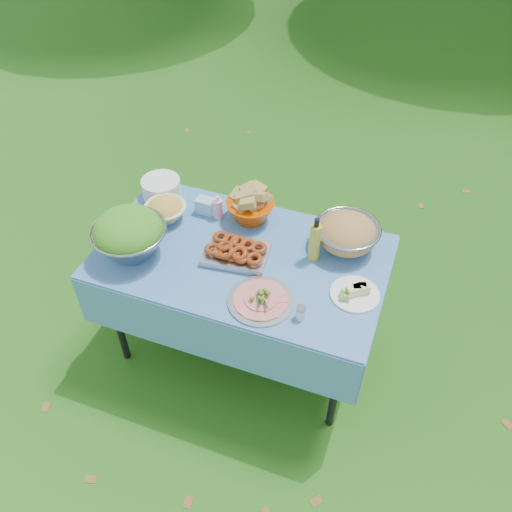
{
  "coord_description": "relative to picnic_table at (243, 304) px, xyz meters",
  "views": [
    {
      "loc": [
        0.75,
        -1.82,
        2.69
      ],
      "look_at": [
        0.08,
        0.0,
        0.78
      ],
      "focal_mm": 38.0,
      "sensor_mm": 36.0,
      "label": 1
    }
  ],
  "objects": [
    {
      "name": "ground",
      "position": [
        0.0,
        0.0,
        -0.38
      ],
      "size": [
        80.0,
        80.0,
        0.0
      ],
      "primitive_type": "plane",
      "color": "black",
      "rests_on": "ground"
    },
    {
      "name": "picnic_table",
      "position": [
        0.0,
        0.0,
        0.0
      ],
      "size": [
        1.46,
        0.86,
        0.76
      ],
      "primitive_type": "cube",
      "color": "#84CFFF",
      "rests_on": "ground"
    },
    {
      "name": "salad_bowl",
      "position": [
        -0.53,
        -0.17,
        0.51
      ],
      "size": [
        0.44,
        0.44,
        0.25
      ],
      "primitive_type": null,
      "rotation": [
        0.0,
        0.0,
        -0.18
      ],
      "color": "#989AA0",
      "rests_on": "picnic_table"
    },
    {
      "name": "pasta_bowl_white",
      "position": [
        -0.49,
        0.13,
        0.44
      ],
      "size": [
        0.25,
        0.25,
        0.12
      ],
      "primitive_type": null,
      "rotation": [
        0.0,
        0.0,
        0.14
      ],
      "color": "white",
      "rests_on": "picnic_table"
    },
    {
      "name": "plate_stack",
      "position": [
        -0.61,
        0.31,
        0.43
      ],
      "size": [
        0.28,
        0.28,
        0.1
      ],
      "primitive_type": "cylinder",
      "rotation": [
        0.0,
        0.0,
        -0.32
      ],
      "color": "white",
      "rests_on": "picnic_table"
    },
    {
      "name": "wipes_box",
      "position": [
        -0.31,
        0.25,
        0.42
      ],
      "size": [
        0.1,
        0.08,
        0.09
      ],
      "primitive_type": "cube",
      "rotation": [
        0.0,
        0.0,
        -0.05
      ],
      "color": "#87CBD9",
      "rests_on": "picnic_table"
    },
    {
      "name": "sanitizer_bottle",
      "position": [
        -0.23,
        0.24,
        0.45
      ],
      "size": [
        0.05,
        0.05,
        0.14
      ],
      "primitive_type": "cylinder",
      "rotation": [
        0.0,
        0.0,
        0.04
      ],
      "color": "#FD9CCC",
      "rests_on": "picnic_table"
    },
    {
      "name": "bread_bowl",
      "position": [
        -0.06,
        0.29,
        0.47
      ],
      "size": [
        0.3,
        0.3,
        0.18
      ],
      "primitive_type": null,
      "rotation": [
        0.0,
        0.0,
        -0.13
      ],
      "color": "#C93E00",
      "rests_on": "picnic_table"
    },
    {
      "name": "pasta_bowl_steel",
      "position": [
        0.48,
        0.25,
        0.47
      ],
      "size": [
        0.41,
        0.41,
        0.18
      ],
      "primitive_type": null,
      "rotation": [
        0.0,
        0.0,
        0.25
      ],
      "color": "#989AA0",
      "rests_on": "picnic_table"
    },
    {
      "name": "fried_tray",
      "position": [
        -0.02,
        -0.02,
        0.42
      ],
      "size": [
        0.35,
        0.26,
        0.08
      ],
      "primitive_type": "cube",
      "rotation": [
        0.0,
        0.0,
        0.12
      ],
      "color": "#ABABB0",
      "rests_on": "picnic_table"
    },
    {
      "name": "charcuterie_platter",
      "position": [
        0.2,
        -0.26,
        0.42
      ],
      "size": [
        0.36,
        0.36,
        0.07
      ],
      "primitive_type": "cylinder",
      "rotation": [
        0.0,
        0.0,
        0.17
      ],
      "color": "#AAAEB2",
      "rests_on": "picnic_table"
    },
    {
      "name": "oil_bottle",
      "position": [
        0.35,
        0.11,
        0.51
      ],
      "size": [
        0.07,
        0.07,
        0.26
      ],
      "primitive_type": "cylinder",
      "rotation": [
        0.0,
        0.0,
        -0.27
      ],
      "color": "gold",
      "rests_on": "picnic_table"
    },
    {
      "name": "cheese_plate",
      "position": [
        0.6,
        -0.06,
        0.41
      ],
      "size": [
        0.3,
        0.3,
        0.06
      ],
      "primitive_type": "cylinder",
      "rotation": [
        0.0,
        0.0,
        0.31
      ],
      "color": "white",
      "rests_on": "picnic_table"
    },
    {
      "name": "shaker",
      "position": [
        0.4,
        -0.28,
        0.42
      ],
      "size": [
        0.06,
        0.06,
        0.07
      ],
      "primitive_type": "cylinder",
      "rotation": [
        0.0,
        0.0,
        0.3
      ],
      "color": "silver",
      "rests_on": "picnic_table"
    }
  ]
}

